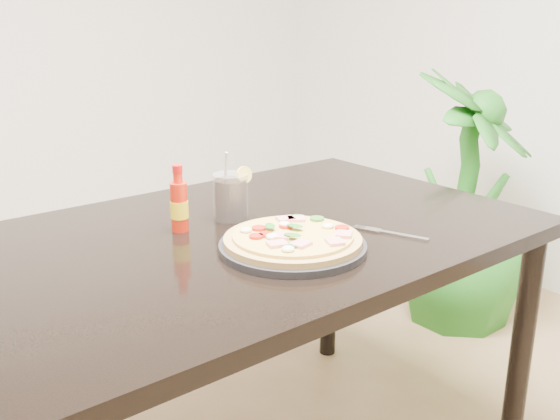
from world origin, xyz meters
TOP-DOWN VIEW (x-y plane):
  - dining_table at (0.15, 0.23)m, footprint 1.40×0.90m
  - plate at (0.15, 0.06)m, footprint 0.33×0.33m
  - pizza at (0.15, 0.06)m, footprint 0.31×0.31m
  - hot_sauce_bottle at (0.02, 0.33)m, footprint 0.05×0.05m
  - cola_cup at (0.17, 0.33)m, footprint 0.10×0.09m
  - fork at (0.40, 0.00)m, footprint 0.08×0.18m
  - houseplant at (1.44, 0.50)m, footprint 0.79×0.79m
  - plant_pot at (1.44, 0.50)m, footprint 0.28×0.28m

SIDE VIEW (x-z plane):
  - plant_pot at x=1.44m, z-range 0.00..0.22m
  - houseplant at x=1.44m, z-range 0.00..1.04m
  - dining_table at x=0.15m, z-range 0.29..1.04m
  - fork at x=0.40m, z-range 0.75..0.76m
  - plate at x=0.15m, z-range 0.75..0.77m
  - pizza at x=0.15m, z-range 0.76..0.79m
  - cola_cup at x=0.17m, z-range 0.72..0.90m
  - hot_sauce_bottle at x=0.02m, z-range 0.73..0.90m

